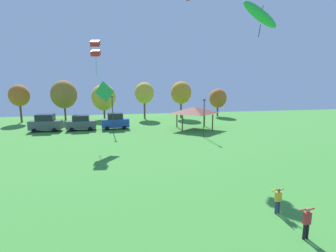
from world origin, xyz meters
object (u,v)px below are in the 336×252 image
Objects in this scene: parked_car_second_from_left at (81,123)px; treeline_tree_4 at (181,93)px; treeline_tree_2 at (104,98)px; light_post_1 at (204,116)px; light_post_0 at (113,112)px; treeline_tree_3 at (144,93)px; treeline_tree_0 at (19,96)px; park_pavilion at (194,110)px; kite_flying_2 at (260,15)px; parked_car_third_from_left at (115,121)px; person_standing_mid_field at (307,221)px; kite_flying_4 at (95,48)px; person_standing_near_foreground at (278,199)px; treeline_tree_1 at (64,95)px; treeline_tree_5 at (218,98)px; kite_flying_1 at (105,92)px; parked_car_leftmost at (46,123)px.

treeline_tree_4 is at bearing 26.34° from parked_car_second_from_left.
light_post_1 is at bearing -53.91° from treeline_tree_2.
light_post_0 is 0.76× the size of treeline_tree_3.
light_post_1 is 0.77× the size of treeline_tree_0.
parked_car_second_from_left is 0.73× the size of park_pavilion.
kite_flying_2 is 0.89× the size of parked_car_third_from_left.
person_standing_mid_field is 30.43m from light_post_0.
treeline_tree_0 is at bearing 134.35° from kite_flying_4.
person_standing_near_foreground is 42.59m from treeline_tree_2.
kite_flying_4 is 12.65m from parked_car_second_from_left.
treeline_tree_5 is at bearing -0.06° from treeline_tree_1.
kite_flying_4 is 19.07m from treeline_tree_3.
treeline_tree_2 is (-1.45, 20.95, -2.17)m from kite_flying_1.
kite_flying_1 is at bearing 132.22° from person_standing_near_foreground.
kite_flying_1 is at bearing -42.14° from parked_car_leftmost.
kite_flying_1 is 13.51m from light_post_1.
treeline_tree_2 is at bearing 3.05° from treeline_tree_1.
light_post_1 is at bearing -39.43° from parked_car_third_from_left.
kite_flying_2 is 0.51× the size of treeline_tree_1.
treeline_tree_1 is (-19.89, 40.19, 4.09)m from person_standing_near_foreground.
treeline_tree_1 is at bearing 123.76° from light_post_0.
treeline_tree_1 is (-22.05, 32.84, -8.09)m from kite_flying_2.
kite_flying_2 is 44.02m from treeline_tree_0.
person_standing_near_foreground is 0.28× the size of treeline_tree_5.
person_standing_mid_field is at bearing -70.19° from light_post_0.
kite_flying_4 is 0.77× the size of treeline_tree_5.
parked_car_leftmost is 1.05× the size of parked_car_second_from_left.
kite_flying_1 is at bearing -67.69° from parked_car_second_from_left.
parked_car_second_from_left is at bearing 114.67° from kite_flying_1.
treeline_tree_2 is at bearing 137.21° from park_pavilion.
kite_flying_1 is 0.42× the size of park_pavilion.
kite_flying_2 is at bearing -91.64° from treeline_tree_4.
light_post_0 is (-10.37, 25.95, 2.26)m from person_standing_near_foreground.
light_post_1 reaches higher than parked_car_second_from_left.
parked_car_third_from_left is 17.03m from treeline_tree_4.
treeline_tree_5 is at bearing 42.46° from kite_flying_1.
treeline_tree_4 reaches higher than treeline_tree_0.
kite_flying_4 reaches higher than treeline_tree_4.
person_standing_mid_field is at bearing -102.74° from kite_flying_2.
treeline_tree_0 is at bearing 142.74° from light_post_0.
treeline_tree_1 is 1.03× the size of treeline_tree_4.
light_post_0 reaches higher than parked_car_leftmost.
light_post_0 is at bearing -99.45° from parked_car_third_from_left.
park_pavilion is 0.90× the size of treeline_tree_2.
kite_flying_2 reaches higher than parked_car_third_from_left.
kite_flying_1 is at bearing -86.05° from treeline_tree_2.
light_post_0 is at bearing -37.26° from treeline_tree_0.
kite_flying_1 is 0.49× the size of light_post_1.
treeline_tree_0 is 0.95× the size of treeline_tree_3.
light_post_1 is 0.77× the size of treeline_tree_2.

